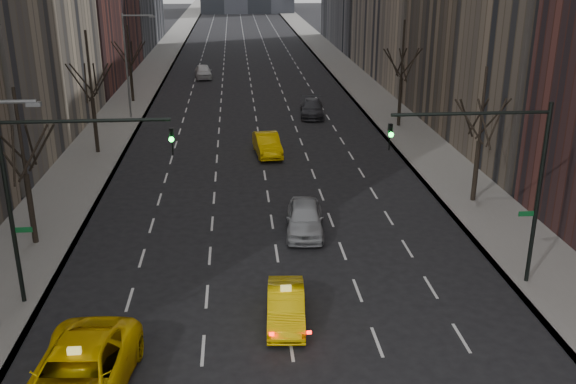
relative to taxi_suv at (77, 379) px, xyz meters
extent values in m
cube|color=slate|center=(-5.16, 64.63, -0.85)|extent=(4.50, 320.00, 0.15)
cube|color=slate|center=(19.34, 64.63, -0.85)|extent=(4.50, 320.00, 0.15)
cylinder|color=black|center=(-4.91, 12.63, 1.01)|extent=(0.28, 0.28, 3.57)
cylinder|color=black|center=(-4.91, 12.63, 4.92)|extent=(0.16, 0.16, 4.25)
cylinder|color=black|center=(-4.76, 13.48, 4.02)|extent=(0.42, 1.80, 2.52)
cylinder|color=black|center=(-4.10, 12.93, 4.02)|extent=(1.74, 0.72, 2.52)
cylinder|color=black|center=(-4.25, 12.08, 4.02)|extent=(1.46, 1.25, 2.52)
cylinder|color=black|center=(-5.06, 11.79, 4.02)|extent=(0.42, 1.80, 2.52)
cylinder|color=black|center=(-5.72, 12.34, 4.02)|extent=(1.74, 0.72, 2.52)
cylinder|color=black|center=(-5.57, 13.19, 4.02)|extent=(1.46, 1.25, 2.52)
cylinder|color=black|center=(-4.91, 28.63, 1.22)|extent=(0.28, 0.28, 3.99)
cylinder|color=black|center=(-4.91, 28.63, 5.59)|extent=(0.16, 0.16, 4.75)
cylinder|color=black|center=(-4.76, 29.48, 4.44)|extent=(0.42, 1.80, 2.52)
cylinder|color=black|center=(-4.10, 28.93, 4.44)|extent=(1.74, 0.72, 2.52)
cylinder|color=black|center=(-4.25, 28.08, 4.44)|extent=(1.46, 1.25, 2.52)
cylinder|color=black|center=(-5.06, 27.79, 4.44)|extent=(0.42, 1.80, 2.52)
cylinder|color=black|center=(-5.72, 28.34, 4.44)|extent=(1.74, 0.72, 2.52)
cylinder|color=black|center=(-5.57, 29.19, 4.44)|extent=(1.46, 1.25, 2.52)
cylinder|color=black|center=(-4.91, 46.63, 0.91)|extent=(0.28, 0.28, 3.36)
cylinder|color=black|center=(-4.91, 46.63, 4.59)|extent=(0.16, 0.16, 4.00)
cylinder|color=black|center=(-4.76, 47.48, 3.81)|extent=(0.42, 1.80, 2.52)
cylinder|color=black|center=(-4.10, 46.93, 3.81)|extent=(1.74, 0.72, 2.52)
cylinder|color=black|center=(-4.25, 46.08, 3.81)|extent=(1.46, 1.25, 2.52)
cylinder|color=black|center=(-5.06, 45.79, 3.81)|extent=(0.42, 1.80, 2.52)
cylinder|color=black|center=(-5.72, 46.34, 3.81)|extent=(1.74, 0.72, 2.52)
cylinder|color=black|center=(-5.57, 47.19, 3.81)|extent=(1.46, 1.25, 2.52)
cylinder|color=black|center=(19.09, 16.63, 1.01)|extent=(0.28, 0.28, 3.57)
cylinder|color=black|center=(19.09, 16.63, 4.92)|extent=(0.16, 0.16, 4.25)
cylinder|color=black|center=(19.24, 17.48, 4.02)|extent=(0.42, 1.80, 2.52)
cylinder|color=black|center=(19.90, 16.93, 4.02)|extent=(1.74, 0.72, 2.52)
cylinder|color=black|center=(19.75, 16.08, 4.02)|extent=(1.46, 1.25, 2.52)
cylinder|color=black|center=(18.94, 15.79, 4.02)|extent=(0.42, 1.80, 2.52)
cylinder|color=black|center=(18.28, 16.34, 4.02)|extent=(1.74, 0.72, 2.52)
cylinder|color=black|center=(18.43, 17.19, 4.02)|extent=(1.46, 1.25, 2.52)
cylinder|color=black|center=(19.09, 34.63, 1.22)|extent=(0.28, 0.28, 3.99)
cylinder|color=black|center=(19.09, 34.63, 5.59)|extent=(0.16, 0.16, 4.75)
cylinder|color=black|center=(19.24, 35.48, 4.44)|extent=(0.42, 1.80, 2.52)
cylinder|color=black|center=(19.90, 34.93, 4.44)|extent=(1.74, 0.72, 2.52)
cylinder|color=black|center=(19.75, 34.08, 4.44)|extent=(1.46, 1.25, 2.52)
cylinder|color=black|center=(18.94, 33.79, 4.44)|extent=(0.42, 1.80, 2.52)
cylinder|color=black|center=(18.28, 34.34, 4.44)|extent=(1.74, 0.72, 2.52)
cylinder|color=black|center=(18.43, 35.19, 4.44)|extent=(1.46, 1.25, 2.52)
cylinder|color=black|center=(-3.71, 6.63, 3.23)|extent=(0.18, 0.18, 8.00)
cylinder|color=black|center=(-0.46, 6.63, 6.83)|extent=(6.50, 0.14, 0.14)
imported|color=black|center=(2.79, 6.63, 5.93)|extent=(0.18, 0.22, 1.10)
sphere|color=#0CFF33|center=(2.79, 6.45, 6.08)|extent=(0.20, 0.20, 0.20)
cube|color=#0C5926|center=(-3.31, 6.63, 2.43)|extent=(0.70, 0.04, 0.22)
cylinder|color=black|center=(17.89, 6.63, 3.23)|extent=(0.18, 0.18, 8.00)
cylinder|color=black|center=(14.64, 6.63, 6.83)|extent=(6.50, 0.14, 0.14)
imported|color=black|center=(11.39, 6.63, 5.93)|extent=(0.18, 0.22, 1.10)
sphere|color=#0CFF33|center=(11.39, 6.45, 6.08)|extent=(0.20, 0.20, 0.20)
cube|color=#0C5926|center=(17.49, 6.63, 2.43)|extent=(0.70, 0.04, 0.22)
cube|color=slate|center=(-1.61, 4.63, 7.93)|extent=(0.50, 0.22, 0.15)
cylinder|color=slate|center=(-4.11, 39.63, 3.73)|extent=(0.16, 0.16, 9.00)
cylinder|color=slate|center=(-2.81, 39.63, 8.03)|extent=(2.60, 0.14, 0.14)
cube|color=slate|center=(-1.61, 39.63, 7.93)|extent=(0.50, 0.22, 0.15)
imported|color=#F0C005|center=(0.00, 0.00, 0.00)|extent=(3.54, 6.86, 1.85)
imported|color=yellow|center=(7.05, 4.38, -0.24)|extent=(1.73, 4.24, 1.37)
imported|color=#9C9FA4|center=(8.73, 13.06, -0.11)|extent=(2.34, 4.91, 1.62)
imported|color=#FFC605|center=(7.51, 27.35, -0.14)|extent=(2.12, 4.91, 1.57)
imported|color=#323237|center=(12.19, 39.14, -0.18)|extent=(2.53, 5.30, 1.49)
imported|color=silver|center=(1.55, 59.78, -0.13)|extent=(2.31, 4.83, 1.59)
camera|label=1|loc=(5.30, -17.68, 12.64)|focal=40.00mm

